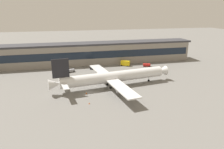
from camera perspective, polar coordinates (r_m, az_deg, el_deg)
The scene contains 9 objects.
ground_plane at distance 96.48m, azimuth -6.24°, elevation -5.01°, with size 600.00×600.00×0.00m, color slate.
terminal_building at distance 146.06m, azimuth -9.18°, elevation 5.66°, with size 164.69×14.40×14.77m.
airliner at distance 101.66m, azimuth 0.05°, elevation -0.70°, with size 61.69×53.18×16.26m.
pushback_tractor at distance 141.69m, azimuth 9.56°, elevation 2.63°, with size 5.37×3.98×1.75m.
baggage_tug at distance 133.39m, azimuth -5.29°, elevation 1.89°, with size 4.08×3.16×1.85m.
follow_me_car at distance 129.03m, azimuth -11.19°, elevation 1.09°, with size 4.79×3.40×1.85m.
stair_truck at distance 141.18m, azimuth 3.62°, elevation 3.18°, with size 6.25×5.51×3.55m.
traffic_cone_0 at distance 95.37m, azimuth -7.10°, elevation -5.09°, with size 0.57×0.57×0.71m, color #F2590C.
traffic_cone_1 at distance 85.35m, azimuth -6.27°, elevation -7.87°, with size 0.55×0.55×0.69m, color #F2590C.
Camera 1 is at (-10.72, -88.59, 36.69)m, focal length 33.22 mm.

